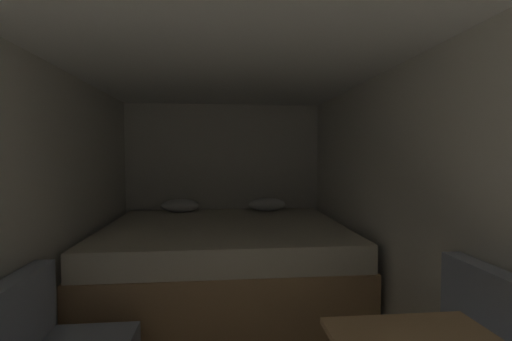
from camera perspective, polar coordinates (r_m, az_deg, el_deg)
wall_back at (r=4.59m, az=-5.20°, el=-2.26°), size 2.55×0.05×2.05m
wall_left at (r=2.56m, az=-34.18°, el=-6.51°), size 0.05×4.65×2.05m
wall_right at (r=2.59m, az=24.31°, el=-6.18°), size 0.05×4.65×2.05m
ceiling_slab at (r=2.32m, az=-4.80°, el=19.27°), size 2.55×4.65×0.05m
bed at (r=3.67m, az=-5.02°, el=-14.00°), size 2.33×1.97×0.88m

